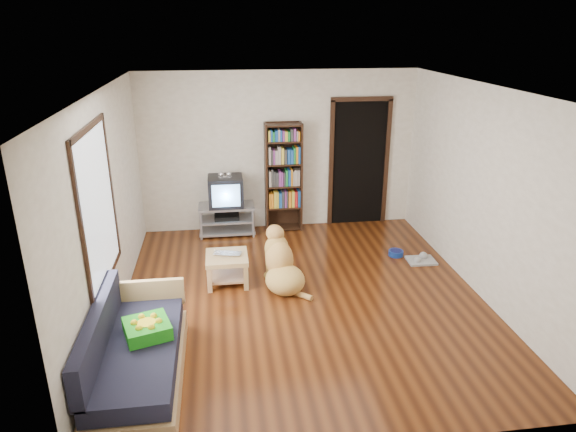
{
  "coord_description": "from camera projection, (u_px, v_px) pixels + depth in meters",
  "views": [
    {
      "loc": [
        -0.97,
        -5.68,
        3.28
      ],
      "look_at": [
        -0.12,
        0.57,
        0.9
      ],
      "focal_mm": 32.0,
      "sensor_mm": 36.0,
      "label": 1
    }
  ],
  "objects": [
    {
      "name": "grey_rag",
      "position": [
        421.0,
        261.0,
        7.51
      ],
      "size": [
        0.41,
        0.33,
        0.03
      ],
      "primitive_type": "cube",
      "rotation": [
        0.0,
        0.0,
        -0.03
      ],
      "color": "#A2A2A2",
      "rests_on": "ground"
    },
    {
      "name": "wall_back",
      "position": [
        279.0,
        152.0,
        8.4
      ],
      "size": [
        4.5,
        0.0,
        4.5
      ],
      "primitive_type": "plane",
      "rotation": [
        1.57,
        0.0,
        0.0
      ],
      "color": "silver",
      "rests_on": "ground"
    },
    {
      "name": "doorway",
      "position": [
        359.0,
        160.0,
        8.62
      ],
      "size": [
        1.03,
        0.05,
        2.19
      ],
      "color": "black",
      "rests_on": "wall_back"
    },
    {
      "name": "window",
      "position": [
        98.0,
        208.0,
        5.27
      ],
      "size": [
        0.03,
        1.46,
        1.7
      ],
      "color": "white",
      "rests_on": "wall_left"
    },
    {
      "name": "wall_left",
      "position": [
        108.0,
        210.0,
        5.8
      ],
      "size": [
        0.0,
        5.0,
        5.0
      ],
      "primitive_type": "plane",
      "rotation": [
        1.57,
        0.0,
        1.57
      ],
      "color": "silver",
      "rests_on": "ground"
    },
    {
      "name": "sofa",
      "position": [
        135.0,
        358.0,
        4.93
      ],
      "size": [
        0.8,
        1.8,
        0.8
      ],
      "color": "tan",
      "rests_on": "ground"
    },
    {
      "name": "coffee_table",
      "position": [
        227.0,
        264.0,
        6.81
      ],
      "size": [
        0.55,
        0.55,
        0.4
      ],
      "color": "tan",
      "rests_on": "ground"
    },
    {
      "name": "crt_tv",
      "position": [
        226.0,
        190.0,
        8.27
      ],
      "size": [
        0.55,
        0.52,
        0.58
      ],
      "color": "black",
      "rests_on": "tv_stand"
    },
    {
      "name": "wall_front",
      "position": [
        360.0,
        310.0,
        3.77
      ],
      "size": [
        4.5,
        0.0,
        4.5
      ],
      "primitive_type": "plane",
      "rotation": [
        -1.57,
        0.0,
        0.0
      ],
      "color": "silver",
      "rests_on": "ground"
    },
    {
      "name": "wall_right",
      "position": [
        483.0,
        193.0,
        6.37
      ],
      "size": [
        0.0,
        5.0,
        5.0
      ],
      "primitive_type": "plane",
      "rotation": [
        1.57,
        0.0,
        -1.57
      ],
      "color": "silver",
      "rests_on": "ground"
    },
    {
      "name": "ceiling",
      "position": [
        305.0,
        89.0,
        5.62
      ],
      "size": [
        5.0,
        5.0,
        0.0
      ],
      "primitive_type": "plane",
      "rotation": [
        3.14,
        0.0,
        0.0
      ],
      "color": "white",
      "rests_on": "ground"
    },
    {
      "name": "dog_bowl",
      "position": [
        396.0,
        253.0,
        7.7
      ],
      "size": [
        0.22,
        0.22,
        0.08
      ],
      "primitive_type": "cylinder",
      "color": "navy",
      "rests_on": "ground"
    },
    {
      "name": "tv_stand",
      "position": [
        227.0,
        218.0,
        8.42
      ],
      "size": [
        0.9,
        0.45,
        0.5
      ],
      "color": "#99999E",
      "rests_on": "ground"
    },
    {
      "name": "bookshelf",
      "position": [
        283.0,
        172.0,
        8.37
      ],
      "size": [
        0.6,
        0.3,
        1.8
      ],
      "color": "black",
      "rests_on": "ground"
    },
    {
      "name": "green_cushion",
      "position": [
        147.0,
        329.0,
        4.99
      ],
      "size": [
        0.52,
        0.52,
        0.14
      ],
      "primitive_type": "cube",
      "rotation": [
        0.0,
        0.0,
        0.31
      ],
      "color": "green",
      "rests_on": "sofa"
    },
    {
      "name": "ground",
      "position": [
        303.0,
        297.0,
        6.54
      ],
      "size": [
        5.0,
        5.0,
        0.0
      ],
      "primitive_type": "plane",
      "color": "#5B2A0F",
      "rests_on": "ground"
    },
    {
      "name": "laptop",
      "position": [
        227.0,
        255.0,
        6.74
      ],
      "size": [
        0.4,
        0.31,
        0.03
      ],
      "primitive_type": "imported",
      "rotation": [
        0.0,
        0.0,
        -0.23
      ],
      "color": "silver",
      "rests_on": "coffee_table"
    },
    {
      "name": "dog",
      "position": [
        281.0,
        265.0,
        6.72
      ],
      "size": [
        0.64,
        0.92,
        0.82
      ],
      "color": "#DAA254",
      "rests_on": "ground"
    }
  ]
}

